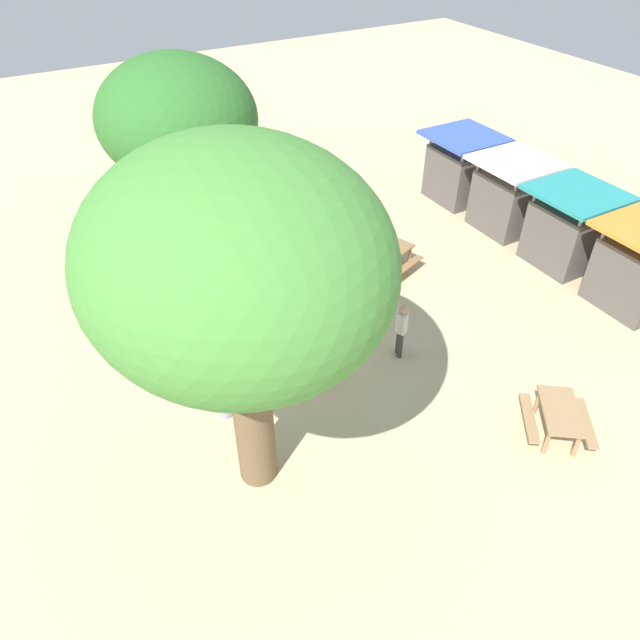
{
  "coord_description": "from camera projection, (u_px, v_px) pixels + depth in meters",
  "views": [
    {
      "loc": [
        10.89,
        -4.8,
        10.44
      ],
      "look_at": [
        0.41,
        1.11,
        0.8
      ],
      "focal_mm": 32.66,
      "sensor_mm": 36.0,
      "label": 1
    }
  ],
  "objects": [
    {
      "name": "market_stall_blue",
      "position": [
        459.0,
        171.0,
        21.9
      ],
      "size": [
        2.5,
        2.5,
        2.52
      ],
      "color": "#59514C",
      "rests_on": "ground_plane"
    },
    {
      "name": "shade_tree_main",
      "position": [
        178.0,
        121.0,
        15.38
      ],
      "size": [
        4.59,
        4.2,
        6.63
      ],
      "color": "brown",
      "rests_on": "ground_plane"
    },
    {
      "name": "feed_bucket",
      "position": [
        226.0,
        409.0,
        13.8
      ],
      "size": [
        0.36,
        0.36,
        0.32
      ],
      "primitive_type": "cylinder",
      "color": "gray",
      "rests_on": "ground_plane"
    },
    {
      "name": "wooden_bench",
      "position": [
        214.0,
        326.0,
        15.74
      ],
      "size": [
        1.43,
        0.97,
        0.88
      ],
      "rotation": [
        0.0,
        0.0,
        2.69
      ],
      "color": "#9E7A51",
      "rests_on": "ground_plane"
    },
    {
      "name": "picnic_table_near",
      "position": [
        559.0,
        416.0,
        13.07
      ],
      "size": [
        2.09,
        2.08,
        0.78
      ],
      "rotation": [
        0.0,
        0.0,
        2.51
      ],
      "color": "#9E7A51",
      "rests_on": "ground_plane"
    },
    {
      "name": "ground_plane",
      "position": [
        277.0,
        347.0,
        15.77
      ],
      "size": [
        60.0,
        60.0,
        0.0
      ],
      "primitive_type": "plane",
      "color": "tan"
    },
    {
      "name": "elephant",
      "position": [
        289.0,
        331.0,
        14.73
      ],
      "size": [
        2.16,
        2.05,
        1.58
      ],
      "rotation": [
        0.0,
        0.0,
        3.81
      ],
      "color": "gray",
      "rests_on": "ground_plane"
    },
    {
      "name": "shade_tree_secondary",
      "position": [
        237.0,
        265.0,
        9.26
      ],
      "size": [
        5.51,
        5.05,
        7.37
      ],
      "color": "brown",
      "rests_on": "ground_plane"
    },
    {
      "name": "market_stall_teal",
      "position": [
        567.0,
        231.0,
        18.37
      ],
      "size": [
        2.5,
        2.5,
        2.52
      ],
      "color": "#59514C",
      "rests_on": "ground_plane"
    },
    {
      "name": "picnic_table_far",
      "position": [
        391.0,
        255.0,
        18.31
      ],
      "size": [
        1.91,
        1.92,
        0.78
      ],
      "rotation": [
        0.0,
        0.0,
        5.07
      ],
      "color": "olive",
      "rests_on": "ground_plane"
    },
    {
      "name": "market_stall_white",
      "position": [
        509.0,
        198.0,
        20.14
      ],
      "size": [
        2.5,
        2.5,
        2.52
      ],
      "color": "#59514C",
      "rests_on": "ground_plane"
    },
    {
      "name": "person_handler",
      "position": [
        401.0,
        327.0,
        14.95
      ],
      "size": [
        0.48,
        0.32,
        1.62
      ],
      "rotation": [
        0.0,
        0.0,
        -1.96
      ],
      "color": "#3F3833",
      "rests_on": "ground_plane"
    },
    {
      "name": "market_stall_orange",
      "position": [
        638.0,
        272.0,
        16.6
      ],
      "size": [
        2.5,
        2.5,
        2.52
      ],
      "color": "#59514C",
      "rests_on": "ground_plane"
    }
  ]
}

